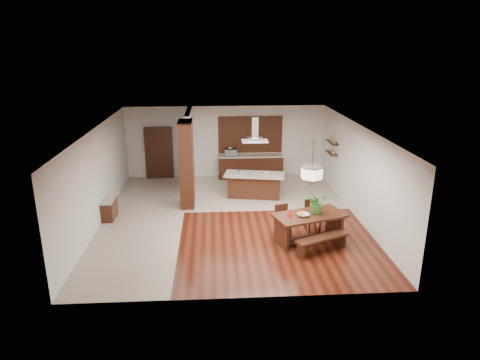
{
  "coord_description": "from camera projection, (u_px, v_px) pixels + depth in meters",
  "views": [
    {
      "loc": [
        -0.5,
        -12.55,
        5.3
      ],
      "look_at": [
        0.3,
        0.0,
        1.25
      ],
      "focal_mm": 32.0,
      "sensor_mm": 36.0,
      "label": 1
    }
  ],
  "objects": [
    {
      "name": "shelf_upper",
      "position": [
        332.0,
        142.0,
        15.73
      ],
      "size": [
        0.26,
        0.9,
        0.04
      ],
      "primitive_type": "cube",
      "color": "black",
      "rests_on": "room_shell"
    },
    {
      "name": "partition_stub",
      "position": [
        190.0,
        149.0,
        16.19
      ],
      "size": [
        0.18,
        2.4,
        2.9
      ],
      "primitive_type": "cube",
      "color": "silver",
      "rests_on": "ground"
    },
    {
      "name": "pendant_lantern",
      "position": [
        312.0,
        164.0,
        11.3
      ],
      "size": [
        0.64,
        0.64,
        1.31
      ],
      "primitive_type": null,
      "color": "beige",
      "rests_on": "room_shell"
    },
    {
      "name": "napkin_cone",
      "position": [
        290.0,
        212.0,
        11.57
      ],
      "size": [
        0.17,
        0.17,
        0.23
      ],
      "primitive_type": "cone",
      "rotation": [
        0.0,
        0.0,
        0.21
      ],
      "color": "red",
      "rests_on": "dining_table"
    },
    {
      "name": "tile_hallway",
      "position": [
        143.0,
        220.0,
        13.41
      ],
      "size": [
        2.5,
        9.0,
        0.01
      ],
      "primitive_type": "cube",
      "color": "#B9AC9A",
      "rests_on": "ground"
    },
    {
      "name": "dining_chair_right",
      "position": [
        313.0,
        216.0,
        12.54
      ],
      "size": [
        0.47,
        0.47,
        0.92
      ],
      "primitive_type": null,
      "rotation": [
        0.0,
        0.0,
        0.17
      ],
      "color": "black",
      "rests_on": "ground"
    },
    {
      "name": "island_cup",
      "position": [
        267.0,
        173.0,
        15.05
      ],
      "size": [
        0.13,
        0.13,
        0.1
      ],
      "primitive_type": "imported",
      "rotation": [
        0.0,
        0.0,
        0.02
      ],
      "color": "silver",
      "rests_on": "kitchen_island"
    },
    {
      "name": "rear_counter",
      "position": [
        251.0,
        166.0,
        17.49
      ],
      "size": [
        2.6,
        0.62,
        0.95
      ],
      "color": "black",
      "rests_on": "ground"
    },
    {
      "name": "dining_chair_left",
      "position": [
        283.0,
        221.0,
        12.2
      ],
      "size": [
        0.48,
        0.48,
        0.9
      ],
      "primitive_type": null,
      "rotation": [
        0.0,
        0.0,
        0.25
      ],
      "color": "black",
      "rests_on": "ground"
    },
    {
      "name": "hallway_doorway",
      "position": [
        159.0,
        153.0,
        17.27
      ],
      "size": [
        1.1,
        0.2,
        2.1
      ],
      "primitive_type": "cube",
      "color": "black",
      "rests_on": "ground"
    },
    {
      "name": "shelf_lower",
      "position": [
        331.0,
        153.0,
        15.86
      ],
      "size": [
        0.26,
        0.9,
        0.04
      ],
      "primitive_type": "cube",
      "color": "black",
      "rests_on": "room_shell"
    },
    {
      "name": "partition_pier",
      "position": [
        187.0,
        164.0,
        14.19
      ],
      "size": [
        0.45,
        1.0,
        2.9
      ],
      "primitive_type": "cube",
      "color": "black",
      "rests_on": "ground"
    },
    {
      "name": "fruit_bowl",
      "position": [
        303.0,
        215.0,
        11.59
      ],
      "size": [
        0.4,
        0.4,
        0.08
      ],
      "primitive_type": "imported",
      "rotation": [
        0.0,
        0.0,
        0.35
      ],
      "color": "beige",
      "rests_on": "dining_table"
    },
    {
      "name": "tile_kitchen",
      "position": [
        261.0,
        191.0,
        16.03
      ],
      "size": [
        5.5,
        4.0,
        0.01
      ],
      "primitive_type": "cube",
      "color": "#B9AC9A",
      "rests_on": "ground"
    },
    {
      "name": "dining_table",
      "position": [
        309.0,
        221.0,
        11.8
      ],
      "size": [
        2.14,
        1.52,
        0.81
      ],
      "rotation": [
        0.0,
        0.0,
        0.31
      ],
      "color": "black",
      "rests_on": "ground"
    },
    {
      "name": "kitchen_window",
      "position": [
        250.0,
        134.0,
        17.34
      ],
      "size": [
        2.6,
        0.08,
        1.5
      ],
      "primitive_type": "cube",
      "color": "brown",
      "rests_on": "room_shell"
    },
    {
      "name": "room_shell",
      "position": [
        230.0,
        155.0,
        12.95
      ],
      "size": [
        9.0,
        9.04,
        2.92
      ],
      "color": "#37120A",
      "rests_on": "ground"
    },
    {
      "name": "gold_ornament",
      "position": [
        330.0,
        211.0,
        11.81
      ],
      "size": [
        0.08,
        0.08,
        0.09
      ],
      "primitive_type": "cylinder",
      "rotation": [
        0.0,
        0.0,
        0.37
      ],
      "color": "gold",
      "rests_on": "dining_table"
    },
    {
      "name": "hallway_console",
      "position": [
        109.0,
        209.0,
        13.44
      ],
      "size": [
        0.37,
        0.88,
        0.63
      ],
      "primitive_type": "cube",
      "color": "black",
      "rests_on": "ground"
    },
    {
      "name": "microwave",
      "position": [
        231.0,
        152.0,
        17.25
      ],
      "size": [
        0.49,
        0.33,
        0.27
      ],
      "primitive_type": "imported",
      "rotation": [
        0.0,
        0.0,
        0.02
      ],
      "color": "silver",
      "rests_on": "rear_counter"
    },
    {
      "name": "foliage_plant",
      "position": [
        317.0,
        203.0,
        11.75
      ],
      "size": [
        0.69,
        0.65,
        0.6
      ],
      "primitive_type": "imported",
      "rotation": [
        0.0,
        0.0,
        0.42
      ],
      "color": "#337527",
      "rests_on": "dining_table"
    },
    {
      "name": "kitchen_island",
      "position": [
        254.0,
        185.0,
        15.28
      ],
      "size": [
        2.24,
        1.29,
        0.87
      ],
      "rotation": [
        0.0,
        0.0,
        -0.19
      ],
      "color": "black",
      "rests_on": "ground"
    },
    {
      "name": "range_hood",
      "position": [
        255.0,
        129.0,
        14.67
      ],
      "size": [
        0.9,
        0.55,
        0.87
      ],
      "primitive_type": null,
      "color": "silver",
      "rests_on": "room_shell"
    },
    {
      "name": "soffit_band",
      "position": [
        230.0,
        128.0,
        12.7
      ],
      "size": [
        8.0,
        9.0,
        0.02
      ],
      "primitive_type": "cube",
      "color": "#3D190F",
      "rests_on": "room_shell"
    },
    {
      "name": "dining_bench",
      "position": [
        322.0,
        244.0,
        11.3
      ],
      "size": [
        1.55,
        0.95,
        0.43
      ],
      "primitive_type": null,
      "rotation": [
        0.0,
        0.0,
        0.43
      ],
      "color": "black",
      "rests_on": "ground"
    }
  ]
}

